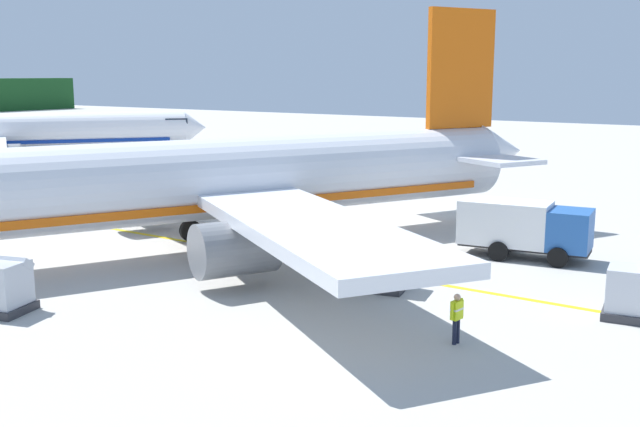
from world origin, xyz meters
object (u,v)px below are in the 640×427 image
airliner_mid_apron (5,133)px  cargo_container_far (3,287)px  service_truck_fuel (524,226)px  crew_marshaller (457,315)px  cargo_container_mid (631,293)px  airliner_foreground (188,183)px  cargo_container_near (385,266)px

airliner_mid_apron → cargo_container_far: size_ratio=14.36×
airliner_mid_apron → service_truck_fuel: airliner_mid_apron is taller
airliner_mid_apron → crew_marshaller: (-20.22, -54.35, -2.05)m
airliner_mid_apron → cargo_container_mid: (-14.49, -58.31, -2.10)m
airliner_mid_apron → cargo_container_mid: 60.12m
cargo_container_mid → crew_marshaller: 6.98m
cargo_container_mid → service_truck_fuel: bearing=43.5°
cargo_container_mid → cargo_container_far: bearing=122.6°
airliner_foreground → cargo_container_near: (0.01, -10.51, -2.44)m
service_truck_fuel → cargo_container_near: bearing=161.3°
service_truck_fuel → cargo_container_far: size_ratio=2.84×
airliner_foreground → crew_marshaller: size_ratio=23.73×
service_truck_fuel → cargo_container_far: 22.16m
airliner_mid_apron → cargo_container_far: 47.72m
airliner_mid_apron → cargo_container_mid: bearing=-103.9°
cargo_container_near → cargo_container_mid: size_ratio=1.06×
airliner_foreground → service_truck_fuel: 15.64m
airliner_foreground → airliner_mid_apron: bearing=67.5°
cargo_container_far → cargo_container_near: bearing=-43.8°
airliner_mid_apron → cargo_container_near: bearing=-108.1°
cargo_container_near → cargo_container_mid: (1.68, -8.82, -0.03)m
airliner_foreground → service_truck_fuel: size_ratio=6.38×
service_truck_fuel → crew_marshaller: (-12.15, -2.12, -0.53)m
airliner_foreground → cargo_container_mid: airliner_foreground is taller
airliner_foreground → cargo_container_near: bearing=-90.0°
cargo_container_mid → airliner_foreground: bearing=95.0°
airliner_foreground → crew_marshaller: bearing=-104.8°
airliner_foreground → airliner_mid_apron: size_ratio=1.26×
airliner_foreground → crew_marshaller: 16.07m
airliner_foreground → crew_marshaller: (-4.05, -15.36, -2.43)m
service_truck_fuel → cargo_container_near: 8.56m
cargo_container_near → cargo_container_far: (-10.19, 9.77, -0.02)m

